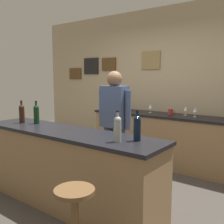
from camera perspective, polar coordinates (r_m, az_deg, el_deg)
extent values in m
plane|color=#423D38|center=(3.68, -4.99, -17.15)|extent=(10.00, 10.00, 0.00)
cube|color=tan|center=(5.03, 10.56, 5.92)|extent=(6.00, 0.06, 2.80)
cube|color=brown|center=(6.30, -7.98, 8.25)|extent=(0.37, 0.02, 0.26)
cube|color=black|center=(5.96, -4.55, 9.90)|extent=(0.41, 0.02, 0.35)
cube|color=brown|center=(5.64, -0.69, 10.34)|extent=(0.37, 0.02, 0.27)
cube|color=#997F4C|center=(5.09, 8.41, 11.05)|extent=(0.39, 0.02, 0.34)
cube|color=olive|center=(3.25, -9.92, -12.29)|extent=(2.45, 0.57, 0.88)
cube|color=black|center=(3.12, -10.12, -4.33)|extent=(2.50, 0.60, 0.04)
cube|color=olive|center=(4.65, 12.59, -6.36)|extent=(2.90, 0.53, 0.86)
cube|color=black|center=(4.56, 12.76, -0.87)|extent=(2.96, 0.56, 0.04)
cylinder|color=#384766|center=(3.65, 1.80, -10.09)|extent=(0.13, 0.13, 0.86)
cylinder|color=#384766|center=(3.76, -0.72, -9.53)|extent=(0.13, 0.13, 0.86)
cube|color=#3F517A|center=(3.56, 0.53, 1.17)|extent=(0.36, 0.20, 0.56)
sphere|color=brown|center=(3.53, 0.54, 7.21)|extent=(0.21, 0.21, 0.21)
cylinder|color=#3F517A|center=(3.44, 3.48, 0.42)|extent=(0.08, 0.08, 0.52)
cylinder|color=#3F517A|center=(3.69, -2.21, 0.94)|extent=(0.08, 0.08, 0.52)
cylinder|color=brown|center=(2.14, -8.17, -16.65)|extent=(0.32, 0.32, 0.03)
cylinder|color=black|center=(3.75, -18.98, -0.76)|extent=(0.07, 0.07, 0.20)
sphere|color=black|center=(3.74, -19.05, 0.95)|extent=(0.07, 0.07, 0.07)
cylinder|color=black|center=(3.73, -19.07, 1.44)|extent=(0.03, 0.03, 0.09)
cylinder|color=black|center=(3.73, -19.11, 2.25)|extent=(0.03, 0.03, 0.02)
cylinder|color=black|center=(3.64, -16.08, -0.89)|extent=(0.07, 0.07, 0.20)
sphere|color=black|center=(3.62, -16.15, 0.87)|extent=(0.07, 0.07, 0.07)
cylinder|color=black|center=(3.62, -16.16, 1.38)|extent=(0.03, 0.03, 0.09)
cylinder|color=black|center=(3.62, -16.20, 2.21)|extent=(0.03, 0.03, 0.02)
cylinder|color=#999E99|center=(2.53, 1.23, -4.28)|extent=(0.07, 0.07, 0.20)
sphere|color=#999E99|center=(2.51, 1.23, -1.76)|extent=(0.07, 0.07, 0.07)
cylinder|color=#999E99|center=(2.50, 1.24, -1.02)|extent=(0.03, 0.03, 0.09)
cylinder|color=black|center=(2.49, 1.24, 0.18)|extent=(0.03, 0.03, 0.02)
cylinder|color=black|center=(2.58, 5.47, -4.08)|extent=(0.07, 0.07, 0.20)
sphere|color=black|center=(2.56, 5.51, -1.60)|extent=(0.07, 0.07, 0.07)
cylinder|color=black|center=(2.55, 5.52, -0.88)|extent=(0.03, 0.03, 0.09)
cylinder|color=black|center=(2.54, 5.53, 0.30)|extent=(0.03, 0.03, 0.02)
cylinder|color=silver|center=(5.31, -0.55, 0.75)|extent=(0.06, 0.06, 0.00)
cylinder|color=silver|center=(5.31, -0.55, 1.18)|extent=(0.01, 0.01, 0.07)
cone|color=silver|center=(5.30, -0.56, 1.98)|extent=(0.07, 0.07, 0.08)
cylinder|color=silver|center=(4.76, 8.27, -0.14)|extent=(0.06, 0.06, 0.00)
cylinder|color=silver|center=(4.76, 8.28, 0.34)|extent=(0.01, 0.01, 0.07)
cone|color=silver|center=(4.75, 8.30, 1.24)|extent=(0.07, 0.07, 0.08)
cylinder|color=silver|center=(4.56, 15.66, -0.69)|extent=(0.06, 0.06, 0.00)
cylinder|color=silver|center=(4.55, 15.67, -0.20)|extent=(0.01, 0.01, 0.07)
cone|color=silver|center=(4.54, 15.71, 0.74)|extent=(0.07, 0.07, 0.08)
cylinder|color=silver|center=(4.42, 17.52, -1.02)|extent=(0.06, 0.06, 0.00)
cylinder|color=silver|center=(4.41, 17.54, -0.51)|extent=(0.01, 0.01, 0.07)
cone|color=silver|center=(4.40, 17.58, 0.46)|extent=(0.07, 0.07, 0.08)
cylinder|color=#B2332D|center=(4.59, 12.56, 0.03)|extent=(0.08, 0.08, 0.09)
torus|color=#B2332D|center=(4.56, 13.21, 0.03)|extent=(0.06, 0.01, 0.06)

